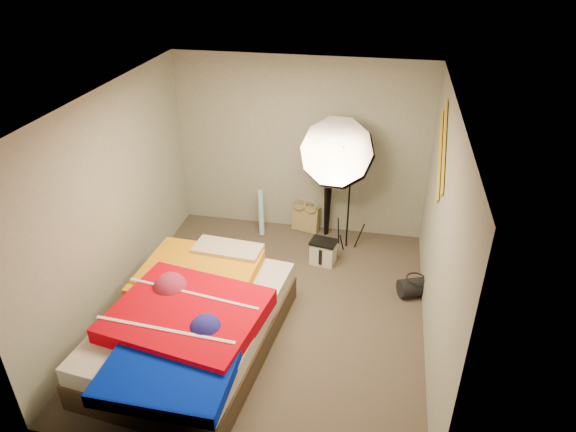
% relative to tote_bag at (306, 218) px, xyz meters
% --- Properties ---
extents(floor, '(4.00, 4.00, 0.00)m').
position_rel_tote_bag_xyz_m(floor, '(-0.11, -1.90, -0.19)').
color(floor, '#534A3F').
rests_on(floor, ground).
extents(ceiling, '(4.00, 4.00, 0.00)m').
position_rel_tote_bag_xyz_m(ceiling, '(-0.11, -1.90, 2.31)').
color(ceiling, silver).
rests_on(ceiling, wall_back).
extents(wall_back, '(3.50, 0.00, 3.50)m').
position_rel_tote_bag_xyz_m(wall_back, '(-0.11, 0.10, 1.06)').
color(wall_back, '#9BA192').
rests_on(wall_back, floor).
extents(wall_front, '(3.50, 0.00, 3.50)m').
position_rel_tote_bag_xyz_m(wall_front, '(-0.11, -3.90, 1.06)').
color(wall_front, '#9BA192').
rests_on(wall_front, floor).
extents(wall_left, '(0.00, 4.00, 4.00)m').
position_rel_tote_bag_xyz_m(wall_left, '(-1.86, -1.90, 1.06)').
color(wall_left, '#9BA192').
rests_on(wall_left, floor).
extents(wall_right, '(0.00, 4.00, 4.00)m').
position_rel_tote_bag_xyz_m(wall_right, '(1.64, -1.90, 1.06)').
color(wall_right, '#9BA192').
rests_on(wall_right, floor).
extents(tote_bag, '(0.42, 0.26, 0.40)m').
position_rel_tote_bag_xyz_m(tote_bag, '(0.00, 0.00, 0.00)').
color(tote_bag, tan).
rests_on(tote_bag, floor).
extents(wrapping_roll, '(0.13, 0.21, 0.68)m').
position_rel_tote_bag_xyz_m(wrapping_roll, '(-0.62, -0.21, 0.14)').
color(wrapping_roll, '#53A0D1').
rests_on(wrapping_roll, floor).
extents(camera_case, '(0.35, 0.27, 0.31)m').
position_rel_tote_bag_xyz_m(camera_case, '(0.36, -0.80, -0.04)').
color(camera_case, silver).
rests_on(camera_case, floor).
extents(duffel_bag, '(0.44, 0.35, 0.23)m').
position_rel_tote_bag_xyz_m(duffel_bag, '(1.54, -1.27, -0.08)').
color(duffel_bag, black).
rests_on(duffel_bag, floor).
extents(wall_stripe_upper, '(0.02, 0.91, 0.78)m').
position_rel_tote_bag_xyz_m(wall_stripe_upper, '(1.62, -1.30, 1.76)').
color(wall_stripe_upper, gold).
rests_on(wall_stripe_upper, wall_right).
extents(wall_stripe_lower, '(0.02, 0.91, 0.78)m').
position_rel_tote_bag_xyz_m(wall_stripe_lower, '(1.62, -1.05, 1.56)').
color(wall_stripe_lower, gold).
rests_on(wall_stripe_lower, wall_right).
extents(bed, '(1.82, 2.53, 0.67)m').
position_rel_tote_bag_xyz_m(bed, '(-0.76, -2.62, 0.14)').
color(bed, '#423223').
rests_on(bed, floor).
extents(photo_umbrella, '(1.19, 0.91, 1.98)m').
position_rel_tote_bag_xyz_m(photo_umbrella, '(0.45, -0.43, 1.23)').
color(photo_umbrella, black).
rests_on(photo_umbrella, floor).
extents(camera_tripod, '(0.10, 0.10, 1.44)m').
position_rel_tote_bag_xyz_m(camera_tripod, '(0.31, -0.06, 0.63)').
color(camera_tripod, black).
rests_on(camera_tripod, floor).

